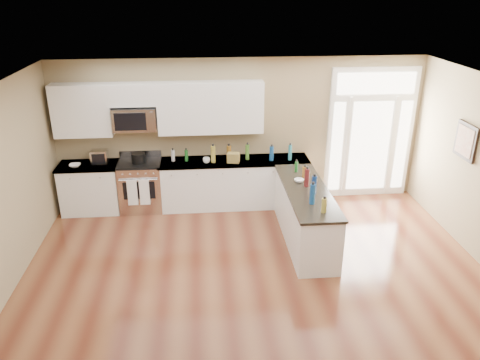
{
  "coord_description": "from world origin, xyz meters",
  "views": [
    {
      "loc": [
        -0.77,
        -4.59,
        4.05
      ],
      "look_at": [
        -0.19,
        2.0,
        1.24
      ],
      "focal_mm": 35.0,
      "sensor_mm": 36.0,
      "label": 1
    }
  ],
  "objects_px": {
    "peninsula_cabinet": "(305,217)",
    "toaster_oven": "(100,157)",
    "kitchen_range": "(141,185)",
    "stockpot": "(138,158)"
  },
  "relations": [
    {
      "from": "peninsula_cabinet",
      "to": "kitchen_range",
      "type": "xyz_separation_m",
      "value": [
        -2.86,
        1.45,
        0.04
      ]
    },
    {
      "from": "kitchen_range",
      "to": "stockpot",
      "type": "bearing_deg",
      "value": -142.92
    },
    {
      "from": "peninsula_cabinet",
      "to": "stockpot",
      "type": "xyz_separation_m",
      "value": [
        -2.86,
        1.44,
        0.61
      ]
    },
    {
      "from": "stockpot",
      "to": "toaster_oven",
      "type": "bearing_deg",
      "value": 175.96
    },
    {
      "from": "peninsula_cabinet",
      "to": "kitchen_range",
      "type": "relative_size",
      "value": 2.15
    },
    {
      "from": "kitchen_range",
      "to": "toaster_oven",
      "type": "distance_m",
      "value": 0.93
    },
    {
      "from": "peninsula_cabinet",
      "to": "toaster_oven",
      "type": "xyz_separation_m",
      "value": [
        -3.57,
        1.49,
        0.63
      ]
    },
    {
      "from": "kitchen_range",
      "to": "stockpot",
      "type": "xyz_separation_m",
      "value": [
        -0.01,
        -0.0,
        0.57
      ]
    },
    {
      "from": "kitchen_range",
      "to": "stockpot",
      "type": "height_order",
      "value": "stockpot"
    },
    {
      "from": "peninsula_cabinet",
      "to": "toaster_oven",
      "type": "relative_size",
      "value": 7.78
    }
  ]
}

